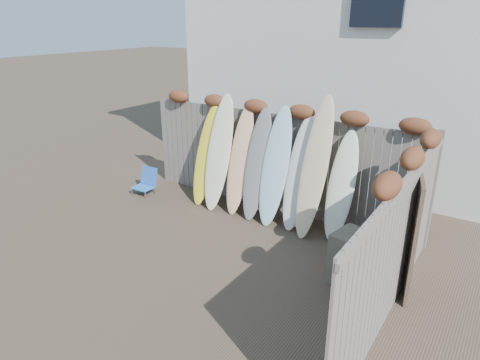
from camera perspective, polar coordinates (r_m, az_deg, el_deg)
The scene contains 15 objects.
ground at distance 7.24m, azimuth -5.35°, elevation -10.27°, with size 80.00×80.00×0.00m, color #493A2D.
back_fence at distance 8.55m, azimuth 4.77°, elevation 3.45°, with size 6.05×0.28×2.24m.
right_fence at distance 5.73m, azimuth 20.28°, elevation -7.38°, with size 0.28×4.40×2.24m.
house at distance 11.80m, azimuth 17.30°, elevation 17.40°, with size 8.50×5.50×6.33m.
beach_chair at distance 9.87m, azimuth -12.40°, elevation -0.19°, with size 0.46×0.48×0.58m.
wooden_crate at distance 6.61m, azimuth 15.31°, elevation -10.27°, with size 0.68×0.56×0.79m, color brown.
lattice_panel at distance 6.59m, azimuth 22.00°, elevation -6.44°, with size 0.05×1.17×1.75m, color brown.
surfboard_0 at distance 8.98m, azimuth -4.54°, elevation 3.28°, with size 0.52×0.07×2.14m, color yellow.
surfboard_1 at distance 8.72m, azimuth -2.83°, elevation 3.66°, with size 0.54×0.07×2.41m, color silver.
surfboard_2 at distance 8.52m, azimuth -0.02°, elevation 2.63°, with size 0.48×0.07×2.22m, color #EBB389.
surfboard_3 at distance 8.28m, azimuth 2.29°, elevation 2.07°, with size 0.49×0.07×2.22m, color slate.
surfboard_4 at distance 8.07m, azimuth 4.73°, elevation 1.82°, with size 0.53×0.07×2.31m, color #9EC9DC.
surfboard_5 at distance 7.93m, azimuth 7.87°, elevation 0.86°, with size 0.50×0.07×2.17m, color silver.
surfboard_6 at distance 7.67m, azimuth 9.92°, elevation 1.64°, with size 0.49×0.07×2.60m, color beige.
surfboard_7 at distance 7.69m, azimuth 13.34°, elevation -0.85°, with size 0.48×0.07×2.00m, color white.
Camera 1 is at (3.97, -4.77, 3.73)m, focal length 32.00 mm.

